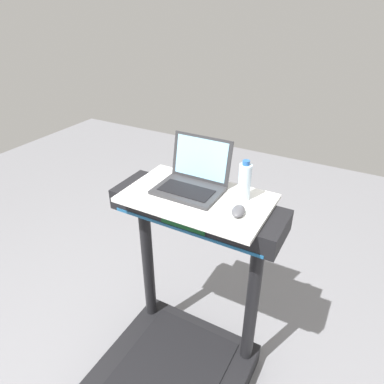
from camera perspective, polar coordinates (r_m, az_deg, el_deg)
The scene contains 4 objects.
desk_board at distance 1.72m, azimuth 0.81°, elevation -1.01°, with size 0.72×0.44×0.02m, color white.
laptop at distance 1.76m, azimuth 0.07°, elevation 2.05°, with size 0.33×0.28×0.25m.
computer_mouse at distance 1.59m, azimuth 7.63°, elevation -3.10°, with size 0.06×0.10×0.03m, color #4C4C51.
water_bottle at distance 1.67m, azimuth 8.64°, elevation 1.71°, with size 0.06×0.06×0.20m.
Camera 1 is at (0.69, -0.61, 2.02)m, focal length 32.43 mm.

